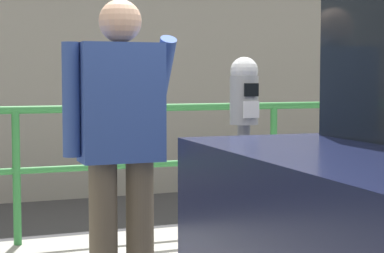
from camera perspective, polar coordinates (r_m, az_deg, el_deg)
The scene contains 4 objects.
parking_meter at distance 3.60m, azimuth 4.53°, elevation -0.43°, with size 0.16×0.17×1.38m.
pedestrian_at_meter at distance 3.47m, azimuth -6.20°, elevation -0.97°, with size 0.61×0.44×1.67m.
background_railing at distance 5.33m, azimuth -3.31°, elevation -1.22°, with size 24.06×0.06×1.06m.
backdrop_wall at distance 7.88m, azimuth -9.17°, elevation 4.54°, with size 32.00×0.50×2.88m, color gray.
Camera 1 is at (-1.60, -2.92, 1.39)m, focal length 61.41 mm.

